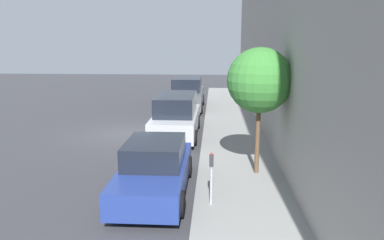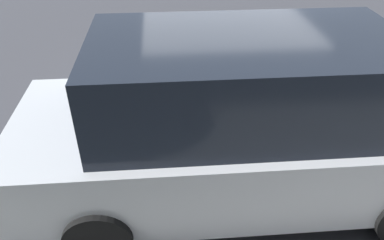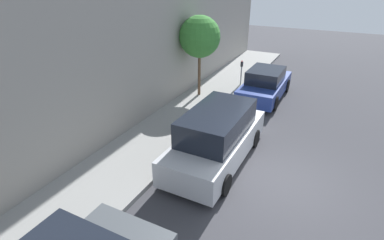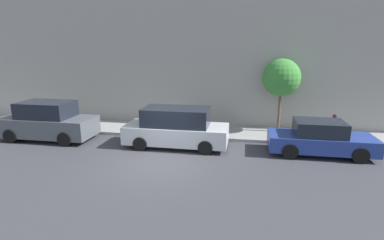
# 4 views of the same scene
# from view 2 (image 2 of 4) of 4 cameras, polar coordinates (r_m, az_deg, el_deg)

# --- Properties ---
(ground_plane) EXTENTS (60.00, 60.00, 0.00)m
(ground_plane) POSITION_cam_2_polar(r_m,az_deg,el_deg) (6.53, 4.47, 4.13)
(ground_plane) COLOR #38383D
(parked_minivan_second) EXTENTS (2.02, 4.91, 1.90)m
(parked_minivan_second) POSITION_cam_2_polar(r_m,az_deg,el_deg) (4.11, 7.65, -0.46)
(parked_minivan_second) COLOR #B7BABF
(parked_minivan_second) RESTS_ON ground_plane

